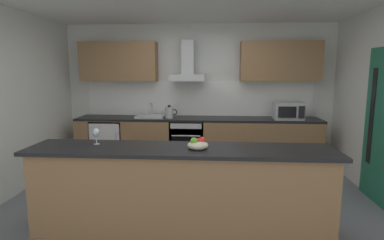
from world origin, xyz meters
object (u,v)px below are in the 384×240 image
object	(u,v)px
refrigerator	(110,142)
fruit_bowl	(198,144)
sink	(151,116)
kettle	(169,112)
oven	(187,142)
range_hood	(188,68)
microwave	(288,111)
wine_glass	(96,133)

from	to	relation	value
refrigerator	fruit_bowl	bearing A→B (deg)	-53.74
sink	kettle	world-z (taller)	sink
oven	range_hood	size ratio (longest dim) A/B	1.11
range_hood	microwave	bearing A→B (deg)	-5.06
oven	microwave	xyz separation A→B (m)	(1.78, -0.03, 0.59)
range_hood	wine_glass	world-z (taller)	range_hood
oven	sink	bearing A→B (deg)	179.06
oven	wine_glass	bearing A→B (deg)	-109.37
refrigerator	microwave	xyz separation A→B (m)	(3.23, -0.03, 0.62)
sink	oven	bearing A→B (deg)	-0.94
oven	refrigerator	size ratio (longest dim) A/B	0.94
oven	microwave	bearing A→B (deg)	-0.90
kettle	wine_glass	xyz separation A→B (m)	(-0.48, -2.26, 0.06)
microwave	range_hood	xyz separation A→B (m)	(-1.78, 0.16, 0.74)
range_hood	fruit_bowl	distance (m)	2.68
oven	range_hood	xyz separation A→B (m)	(-0.00, 0.13, 1.33)
oven	kettle	world-z (taller)	kettle
oven	wine_glass	world-z (taller)	wine_glass
refrigerator	microwave	size ratio (longest dim) A/B	1.70
fruit_bowl	sink	bearing A→B (deg)	112.22
oven	refrigerator	world-z (taller)	oven
refrigerator	range_hood	bearing A→B (deg)	5.21
sink	kettle	xyz separation A→B (m)	(0.35, -0.04, 0.08)
sink	wine_glass	world-z (taller)	sink
oven	refrigerator	xyz separation A→B (m)	(-1.45, -0.00, -0.03)
oven	sink	world-z (taller)	sink
refrigerator	range_hood	size ratio (longest dim) A/B	1.18
oven	refrigerator	distance (m)	1.45
kettle	fruit_bowl	bearing A→B (deg)	-74.97
sink	wine_glass	xyz separation A→B (m)	(-0.13, -2.30, 0.14)
oven	range_hood	world-z (taller)	range_hood
microwave	fruit_bowl	world-z (taller)	microwave
oven	sink	xyz separation A→B (m)	(-0.67, 0.01, 0.47)
sink	fruit_bowl	distance (m)	2.62
range_hood	oven	bearing A→B (deg)	-90.00
wine_glass	fruit_bowl	world-z (taller)	wine_glass
microwave	sink	world-z (taller)	microwave
oven	kettle	distance (m)	0.63
microwave	wine_glass	distance (m)	3.44
oven	kettle	bearing A→B (deg)	-174.02
refrigerator	kettle	xyz separation A→B (m)	(1.13, -0.03, 0.58)
sink	kettle	bearing A→B (deg)	-7.25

